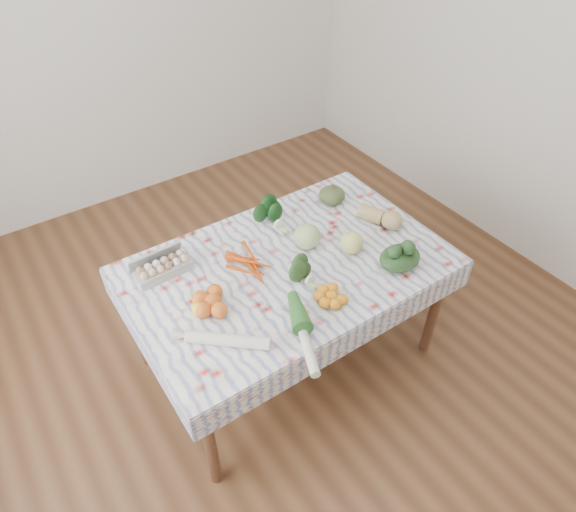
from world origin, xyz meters
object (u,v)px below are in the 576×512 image
at_px(butternut_squash, 381,215).
at_px(grapefruit, 352,243).
at_px(dining_table, 288,276).
at_px(egg_carton, 163,269).
at_px(kabocha_squash, 332,195).
at_px(cabbage, 307,237).

relative_size(butternut_squash, grapefruit, 2.04).
bearing_deg(butternut_squash, dining_table, 156.59).
distance_m(egg_carton, kabocha_squash, 1.10).
height_order(kabocha_squash, butternut_squash, butternut_squash).
relative_size(kabocha_squash, butternut_squash, 0.63).
xyz_separation_m(cabbage, grapefruit, (0.17, -0.17, -0.01)).
bearing_deg(dining_table, kabocha_squash, 30.43).
distance_m(dining_table, egg_carton, 0.65).
height_order(dining_table, kabocha_squash, kabocha_squash).
bearing_deg(butternut_squash, kabocha_squash, 84.89).
height_order(egg_carton, cabbage, cabbage).
relative_size(dining_table, kabocha_squash, 10.06).
height_order(cabbage, grapefruit, cabbage).
xyz_separation_m(cabbage, butternut_squash, (0.47, -0.07, -0.01)).
relative_size(dining_table, cabbage, 11.23).
distance_m(egg_carton, butternut_squash, 1.24).
bearing_deg(grapefruit, egg_carton, 156.24).
bearing_deg(kabocha_squash, cabbage, -145.50).
relative_size(cabbage, butternut_squash, 0.56).
relative_size(egg_carton, cabbage, 2.04).
height_order(egg_carton, kabocha_squash, kabocha_squash).
bearing_deg(kabocha_squash, grapefruit, -114.77).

